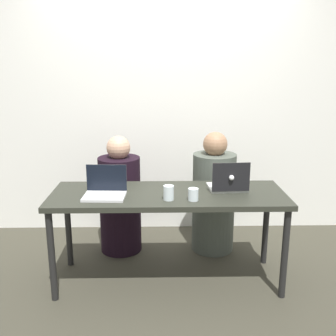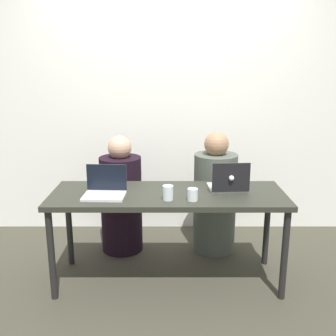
# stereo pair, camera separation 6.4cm
# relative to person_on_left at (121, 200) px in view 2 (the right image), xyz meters

# --- Properties ---
(ground_plane) EXTENTS (12.00, 12.00, 0.00)m
(ground_plane) POSITION_rel_person_on_left_xyz_m (0.43, -0.55, -0.48)
(ground_plane) COLOR #39372B
(back_wall) EXTENTS (4.66, 0.10, 2.42)m
(back_wall) POSITION_rel_person_on_left_xyz_m (0.43, 0.57, 0.73)
(back_wall) COLOR white
(back_wall) RESTS_ON ground
(desk) EXTENTS (1.79, 0.63, 0.74)m
(desk) POSITION_rel_person_on_left_xyz_m (0.43, -0.55, 0.19)
(desk) COLOR #2A2C23
(desk) RESTS_ON ground
(person_on_left) EXTENTS (0.39, 0.39, 1.08)m
(person_on_left) POSITION_rel_person_on_left_xyz_m (0.00, 0.00, 0.00)
(person_on_left) COLOR black
(person_on_left) RESTS_ON ground
(person_on_right) EXTENTS (0.47, 0.47, 1.12)m
(person_on_right) POSITION_rel_person_on_left_xyz_m (0.86, -0.00, 0.01)
(person_on_right) COLOR #484E45
(person_on_right) RESTS_ON ground
(laptop_back_right) EXTENTS (0.30, 0.29, 0.24)m
(laptop_back_right) POSITION_rel_person_on_left_xyz_m (0.90, -0.50, 0.31)
(laptop_back_right) COLOR silver
(laptop_back_right) RESTS_ON desk
(laptop_front_left) EXTENTS (0.31, 0.26, 0.22)m
(laptop_front_left) POSITION_rel_person_on_left_xyz_m (-0.04, -0.61, 0.31)
(laptop_front_left) COLOR silver
(laptop_front_left) RESTS_ON desk
(water_glass_center) EXTENTS (0.08, 0.08, 0.11)m
(water_glass_center) POSITION_rel_person_on_left_xyz_m (0.43, -0.71, 0.30)
(water_glass_center) COLOR silver
(water_glass_center) RESTS_ON desk
(water_glass_right) EXTENTS (0.08, 0.08, 0.09)m
(water_glass_right) POSITION_rel_person_on_left_xyz_m (0.61, -0.73, 0.30)
(water_glass_right) COLOR silver
(water_glass_right) RESTS_ON desk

